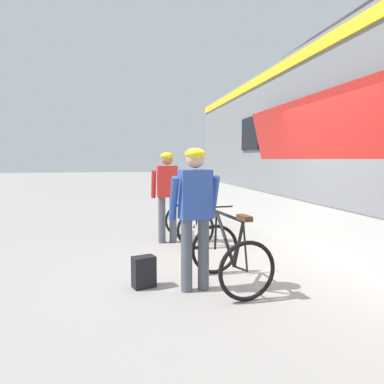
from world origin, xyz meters
TOP-DOWN VIEW (x-y plane):
  - ground_plane at (0.00, 0.00)m, footprint 80.00×80.00m
  - cyclist_near_in_red at (-0.93, 1.91)m, footprint 0.61×0.31m
  - cyclist_far_in_blue at (-0.92, -0.64)m, footprint 0.63×0.35m
  - bicycle_near_white at (-0.53, 1.82)m, footprint 0.80×1.13m
  - bicycle_far_black at (-0.46, -0.60)m, footprint 0.82×1.14m
  - backpack_on_platform at (-1.54, -0.42)m, footprint 0.32×0.26m
  - water_bottle_near_the_bikes at (-0.41, 2.00)m, footprint 0.07×0.07m

SIDE VIEW (x-z plane):
  - ground_plane at x=0.00m, z-range 0.00..0.00m
  - water_bottle_near_the_bikes at x=-0.41m, z-range 0.00..0.20m
  - backpack_on_platform at x=-1.54m, z-range 0.00..0.40m
  - bicycle_near_white at x=-0.53m, z-range -0.09..0.89m
  - bicycle_far_black at x=-0.46m, z-range -0.09..0.89m
  - cyclist_near_in_red at x=-0.93m, z-range 0.17..1.94m
  - cyclist_far_in_blue at x=-0.92m, z-range 0.17..1.94m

